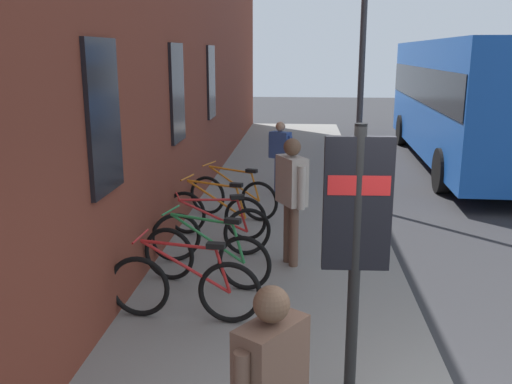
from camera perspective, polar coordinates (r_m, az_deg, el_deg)
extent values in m
plane|color=#2D2D30|center=(10.45, 17.92, -3.72)|extent=(60.00, 60.00, 0.00)
cube|color=gray|center=(12.08, 3.00, -0.39)|extent=(24.00, 3.50, 0.12)
cube|color=brown|center=(12.93, -6.16, 16.81)|extent=(22.00, 0.60, 7.42)
cube|color=black|center=(6.09, -15.20, 7.32)|extent=(0.90, 0.06, 1.60)
cube|color=black|center=(9.44, -8.01, 9.87)|extent=(0.90, 0.06, 1.60)
cube|color=black|center=(12.88, -4.59, 11.03)|extent=(0.90, 0.06, 1.60)
torus|color=black|center=(6.59, -11.77, -9.35)|extent=(0.11, 0.72, 0.72)
torus|color=black|center=(6.31, -2.66, -10.13)|extent=(0.11, 0.72, 0.72)
cylinder|color=#B21E1E|center=(6.31, -7.18, -7.50)|extent=(0.11, 1.02, 0.58)
cylinder|color=#B21E1E|center=(6.25, -7.91, -5.31)|extent=(0.10, 0.85, 0.09)
cylinder|color=#B21E1E|center=(6.22, -3.37, -7.98)|extent=(0.05, 0.19, 0.51)
cube|color=black|center=(6.14, -4.10, -5.42)|extent=(0.11, 0.21, 0.06)
cylinder|color=#B21E1E|center=(6.36, -11.62, -4.42)|extent=(0.48, 0.06, 0.02)
torus|color=black|center=(7.52, -8.81, -6.21)|extent=(0.23, 0.71, 0.72)
torus|color=black|center=(7.13, -1.20, -7.21)|extent=(0.23, 0.71, 0.72)
cylinder|color=#267F3F|center=(7.21, -4.97, -4.69)|extent=(0.27, 1.00, 0.58)
cylinder|color=#267F3F|center=(7.16, -5.57, -2.73)|extent=(0.24, 0.84, 0.09)
cylinder|color=#267F3F|center=(7.06, -1.79, -5.24)|extent=(0.08, 0.19, 0.51)
cube|color=black|center=(7.00, -2.38, -2.94)|extent=(0.14, 0.22, 0.06)
cylinder|color=#267F3F|center=(7.32, -8.63, -1.85)|extent=(0.47, 0.14, 0.02)
torus|color=black|center=(8.16, -8.11, -4.56)|extent=(0.29, 0.70, 0.72)
torus|color=black|center=(8.32, -0.89, -4.04)|extent=(0.29, 0.70, 0.72)
cylinder|color=#B21E1E|center=(8.15, -4.33, -2.46)|extent=(0.36, 0.97, 0.58)
cylinder|color=#B21E1E|center=(8.07, -4.88, -0.79)|extent=(0.31, 0.82, 0.09)
cylinder|color=#B21E1E|center=(8.23, -1.41, -2.42)|extent=(0.09, 0.19, 0.51)
cube|color=black|center=(8.14, -1.93, -0.50)|extent=(0.16, 0.22, 0.06)
cylinder|color=#B21E1E|center=(7.99, -7.90, -0.46)|extent=(0.46, 0.18, 0.02)
torus|color=black|center=(9.36, -7.13, -2.09)|extent=(0.23, 0.71, 0.72)
torus|color=black|center=(8.97, -1.08, -2.71)|extent=(0.23, 0.71, 0.72)
cylinder|color=orange|center=(9.07, -4.06, -0.74)|extent=(0.28, 1.00, 0.58)
cylinder|color=orange|center=(9.04, -4.52, 0.83)|extent=(0.24, 0.83, 0.09)
cylinder|color=orange|center=(8.92, -1.54, -1.12)|extent=(0.08, 0.19, 0.51)
cube|color=black|center=(8.88, -2.00, 0.73)|extent=(0.15, 0.22, 0.06)
cylinder|color=orange|center=(9.20, -6.96, 1.48)|extent=(0.47, 0.14, 0.02)
torus|color=black|center=(10.45, -4.94, -0.33)|extent=(0.30, 0.70, 0.72)
torus|color=black|center=(10.00, 0.33, -0.94)|extent=(0.30, 0.70, 0.72)
cylinder|color=orange|center=(10.14, -2.25, 0.86)|extent=(0.37, 0.97, 0.58)
cylinder|color=orange|center=(10.12, -2.65, 2.28)|extent=(0.32, 0.82, 0.09)
cylinder|color=orange|center=(9.97, -0.06, 0.50)|extent=(0.10, 0.19, 0.51)
cube|color=black|center=(9.93, -0.46, 2.16)|extent=(0.16, 0.22, 0.06)
cylinder|color=orange|center=(10.30, -4.77, 2.88)|extent=(0.46, 0.18, 0.02)
cylinder|color=black|center=(4.76, 9.95, -7.64)|extent=(0.10, 0.10, 2.40)
cube|color=black|center=(4.59, 10.24, -1.24)|extent=(0.10, 0.55, 1.10)
cube|color=red|center=(4.55, 10.33, 0.77)|extent=(0.11, 0.50, 0.16)
cube|color=#1951B2|center=(16.48, 20.51, 8.93)|extent=(10.58, 2.87, 3.00)
cube|color=black|center=(16.46, 20.62, 10.17)|extent=(10.37, 2.90, 0.90)
cylinder|color=black|center=(13.14, 18.27, 2.07)|extent=(1.01, 0.29, 1.00)
cylinder|color=black|center=(20.15, 21.32, 5.75)|extent=(1.01, 0.29, 1.00)
cylinder|color=black|center=(19.68, 14.52, 6.09)|extent=(1.01, 0.29, 1.00)
cylinder|color=#334C8C|center=(12.09, 2.13, 1.74)|extent=(0.11, 0.11, 0.75)
cylinder|color=#334C8C|center=(12.00, 2.75, 1.65)|extent=(0.11, 0.11, 0.75)
cube|color=#334C8C|center=(11.92, 2.47, 4.77)|extent=(0.41, 0.49, 0.56)
sphere|color=tan|center=(11.87, 2.49, 6.64)|extent=(0.20, 0.20, 0.20)
cylinder|color=#334C8C|center=(12.06, 1.48, 4.71)|extent=(0.09, 0.09, 0.50)
cylinder|color=#334C8C|center=(11.80, 3.48, 4.48)|extent=(0.09, 0.09, 0.50)
cube|color=brown|center=(3.51, 1.53, -17.50)|extent=(0.52, 0.46, 0.60)
sphere|color=brown|center=(3.31, 1.58, -11.27)|extent=(0.22, 0.22, 0.22)
cylinder|color=brown|center=(3.71, 4.15, -16.33)|extent=(0.09, 0.09, 0.54)
cylinder|color=brown|center=(8.05, 3.26, -4.08)|extent=(0.13, 0.13, 0.89)
cylinder|color=brown|center=(7.89, 3.85, -4.46)|extent=(0.13, 0.13, 0.89)
cube|color=#B2A599|center=(7.76, 3.64, 1.18)|extent=(0.58, 0.47, 0.66)
sphere|color=brown|center=(7.67, 3.69, 4.56)|extent=(0.24, 0.24, 0.24)
cylinder|color=#B2A599|center=(8.02, 2.71, 1.30)|extent=(0.10, 0.10, 0.59)
cylinder|color=#B2A599|center=(7.52, 4.62, 0.41)|extent=(0.10, 0.10, 0.59)
cylinder|color=#333338|center=(11.31, 10.61, 11.50)|extent=(0.12, 0.12, 4.98)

